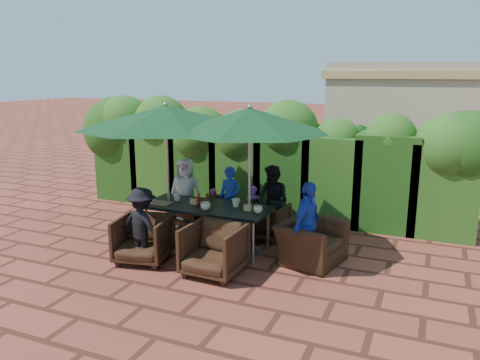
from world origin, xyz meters
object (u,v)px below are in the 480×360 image
at_px(chair_far_left, 193,208).
at_px(chair_end_right, 311,235).
at_px(dining_table, 207,210).
at_px(chair_near_left, 143,237).
at_px(umbrella_right, 250,120).
at_px(chair_far_mid, 233,212).
at_px(chair_far_right, 267,219).
at_px(umbrella_left, 166,117).
at_px(chair_near_right, 214,247).

bearing_deg(chair_far_left, chair_end_right, 176.81).
height_order(dining_table, chair_near_left, chair_near_left).
distance_m(dining_table, umbrella_right, 1.72).
relative_size(chair_far_mid, chair_far_right, 1.07).
distance_m(umbrella_right, chair_far_left, 2.59).
distance_m(umbrella_left, chair_far_mid, 2.21).
height_order(umbrella_right, chair_far_right, umbrella_right).
bearing_deg(dining_table, chair_far_left, 129.30).
xyz_separation_m(umbrella_left, chair_near_left, (0.07, -0.92, -1.81)).
height_order(chair_far_mid, chair_end_right, chair_end_right).
xyz_separation_m(chair_far_left, chair_far_mid, (0.86, -0.03, 0.02)).
relative_size(chair_near_left, chair_near_right, 0.96).
height_order(chair_near_right, chair_end_right, chair_end_right).
xyz_separation_m(chair_far_mid, chair_near_left, (-0.74, -1.85, 0.02)).
bearing_deg(umbrella_right, chair_near_right, -101.06).
bearing_deg(chair_near_right, chair_near_left, -178.32).
distance_m(umbrella_left, chair_far_left, 2.09).
relative_size(dining_table, chair_near_left, 2.68).
relative_size(umbrella_right, chair_far_right, 3.58).
bearing_deg(chair_near_left, umbrella_left, 83.71).
bearing_deg(umbrella_right, chair_far_right, 90.26).
bearing_deg(umbrella_left, dining_table, 0.06).
bearing_deg(chair_near_left, chair_near_right, -11.30).
height_order(umbrella_right, chair_near_left, umbrella_right).
height_order(umbrella_left, chair_near_left, umbrella_left).
relative_size(chair_far_left, chair_far_right, 1.01).
xyz_separation_m(dining_table, chair_far_left, (-0.78, 0.95, -0.31)).
xyz_separation_m(chair_far_right, chair_near_right, (-0.18, -1.82, 0.06)).
xyz_separation_m(chair_far_left, chair_far_right, (1.55, -0.07, -0.00)).
height_order(dining_table, chair_far_left, dining_table).
height_order(chair_far_mid, chair_near_left, chair_near_left).
relative_size(dining_table, chair_far_right, 3.05).
bearing_deg(chair_near_left, chair_end_right, 11.59).
relative_size(umbrella_left, chair_far_mid, 3.92).
bearing_deg(chair_near_right, chair_far_mid, 107.42).
distance_m(dining_table, chair_far_right, 1.21).
bearing_deg(chair_far_mid, chair_end_right, 171.36).
height_order(umbrella_left, chair_far_left, umbrella_left).
height_order(chair_far_right, chair_near_right, chair_near_right).
bearing_deg(dining_table, chair_near_left, -125.67).
distance_m(chair_far_left, chair_far_right, 1.55).
distance_m(chair_far_right, chair_near_left, 2.31).
distance_m(umbrella_right, chair_near_left, 2.49).
distance_m(umbrella_right, chair_near_right, 2.04).
bearing_deg(umbrella_left, chair_end_right, 2.13).
height_order(chair_far_left, chair_end_right, chair_end_right).
relative_size(dining_table, umbrella_right, 0.85).
bearing_deg(chair_far_mid, umbrella_right, 144.50).
bearing_deg(chair_far_mid, chair_far_left, 15.50).
xyz_separation_m(umbrella_right, chair_far_right, (-0.00, 0.87, -1.86)).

